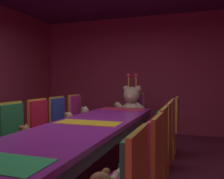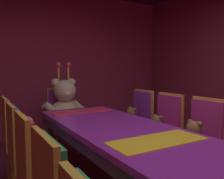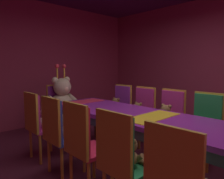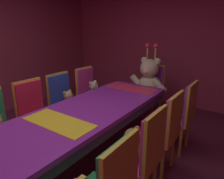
% 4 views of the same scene
% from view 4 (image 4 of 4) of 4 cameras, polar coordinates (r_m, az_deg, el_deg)
% --- Properties ---
extents(wall_back, '(5.20, 0.12, 2.80)m').
position_cam_4_polar(wall_back, '(4.66, 16.56, 13.20)').
color(wall_back, '#99334C').
rests_on(wall_back, ground_plane).
extents(banquet_table, '(0.90, 3.46, 0.75)m').
position_cam_4_polar(banquet_table, '(2.16, -14.59, -10.85)').
color(banquet_table, purple).
rests_on(banquet_table, ground_plane).
extents(chair_left_3, '(0.42, 0.41, 0.98)m').
position_cam_4_polar(chair_left_3, '(2.96, -21.22, -5.00)').
color(chair_left_3, red).
rests_on(chair_left_3, ground_plane).
extents(chair_left_4, '(0.42, 0.41, 0.98)m').
position_cam_4_polar(chair_left_4, '(3.25, -13.77, -2.38)').
color(chair_left_4, '#2D47B2').
rests_on(chair_left_4, ground_plane).
extents(teddy_left_4, '(0.23, 0.30, 0.28)m').
position_cam_4_polar(teddy_left_4, '(3.16, -12.01, -3.17)').
color(teddy_left_4, tan).
rests_on(teddy_left_4, chair_left_4).
extents(chair_left_5, '(0.42, 0.41, 0.98)m').
position_cam_4_polar(chair_left_5, '(3.64, -6.79, 0.05)').
color(chair_left_5, '#CC338C').
rests_on(chair_left_5, ground_plane).
extents(teddy_left_5, '(0.25, 0.33, 0.31)m').
position_cam_4_polar(teddy_left_5, '(3.55, -5.03, -0.42)').
color(teddy_left_5, beige).
rests_on(teddy_left_5, chair_left_5).
extents(chair_right_3, '(0.42, 0.41, 0.98)m').
position_cam_4_polar(chair_right_3, '(1.92, 9.50, -16.40)').
color(chair_right_3, '#CC338C').
rests_on(chair_right_3, ground_plane).
extents(teddy_right_3, '(0.26, 0.33, 0.31)m').
position_cam_4_polar(teddy_right_3, '(1.97, 5.54, -15.31)').
color(teddy_right_3, olive).
rests_on(teddy_right_3, chair_right_3).
extents(chair_right_4, '(0.42, 0.41, 0.98)m').
position_cam_4_polar(chair_right_4, '(2.36, 15.17, -10.01)').
color(chair_right_4, '#CC338C').
rests_on(chair_right_4, ground_plane).
extents(teddy_right_4, '(0.23, 0.29, 0.28)m').
position_cam_4_polar(teddy_right_4, '(2.42, 11.92, -9.67)').
color(teddy_right_4, brown).
rests_on(teddy_right_4, chair_right_4).
extents(chair_right_5, '(0.42, 0.41, 0.98)m').
position_cam_4_polar(chair_right_5, '(2.86, 19.59, -5.62)').
color(chair_right_5, purple).
rests_on(chair_right_5, ground_plane).
extents(teddy_right_5, '(0.24, 0.31, 0.29)m').
position_cam_4_polar(teddy_right_5, '(2.90, 16.83, -5.34)').
color(teddy_right_5, brown).
rests_on(teddy_right_5, chair_right_5).
extents(throne_chair, '(0.41, 0.42, 0.98)m').
position_cam_4_polar(throne_chair, '(3.93, 11.20, 1.09)').
color(throne_chair, purple).
rests_on(throne_chair, ground_plane).
extents(king_teddy_bear, '(0.72, 0.56, 0.93)m').
position_cam_4_polar(king_teddy_bear, '(3.74, 10.26, 2.86)').
color(king_teddy_bear, beige).
rests_on(king_teddy_bear, throne_chair).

